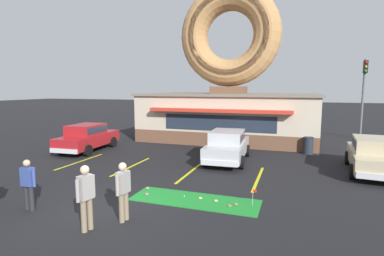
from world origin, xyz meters
The scene contains 23 objects.
ground_plane centered at (0.00, 0.00, 0.00)m, with size 160.00×160.00×0.00m, color black.
donut_shop_building centered at (0.87, 13.94, 3.74)m, with size 12.30×6.75×10.96m.
putting_mat centered at (2.39, 1.79, 0.01)m, with size 4.31×1.40×0.03m, color #1E842D.
mini_donut_near_left centered at (0.38, 2.28, 0.05)m, with size 0.13×0.13×0.04m, color #D8667F.
mini_donut_near_right centered at (2.54, 1.96, 0.05)m, with size 0.13×0.13×0.04m, color #E5C666.
mini_donut_mid_left centered at (3.61, 1.63, 0.05)m, with size 0.13×0.13×0.04m, color #A5724C.
mini_donut_mid_centre centered at (3.78, 1.82, 0.05)m, with size 0.13×0.13×0.04m, color #A5724C.
mini_donut_mid_right centered at (3.10, 1.89, 0.05)m, with size 0.13×0.13×0.04m, color #E5C666.
mini_donut_far_left centered at (0.65, 1.72, 0.05)m, with size 0.13×0.13×0.04m, color #D8667F.
golf_ball centered at (1.96, 1.96, 0.05)m, with size 0.04×0.04×0.04m, color white.
putting_flag_pin centered at (4.33, 1.89, 0.44)m, with size 0.13×0.01×0.55m.
car_champagne centered at (8.77, 7.43, 0.87)m, with size 2.24×4.68×1.60m.
car_silver centered at (2.23, 7.52, 0.87)m, with size 2.16×4.65×1.60m.
car_red centered at (-6.28, 7.37, 0.87)m, with size 2.22×4.67×1.60m.
pedestrian_hooded_kid centered at (0.98, -0.32, 0.94)m, with size 0.28×0.59×1.69m.
pedestrian_leather_jacket_man centered at (0.38, -1.14, 0.99)m, with size 0.32×0.58×1.77m.
pedestrian_clipboard_woman centered at (-2.17, -0.61, 0.88)m, with size 0.60×0.25×1.59m.
trash_bin centered at (6.23, 10.76, 0.50)m, with size 0.57×0.57×0.97m.
traffic_light_pole centered at (10.04, 17.27, 3.71)m, with size 0.28×0.47×5.80m.
parking_stripe_far_left centered at (-4.89, 5.00, 0.00)m, with size 0.12×3.60×0.01m, color yellow.
parking_stripe_left centered at (-1.89, 5.00, 0.00)m, with size 0.12×3.60×0.01m, color yellow.
parking_stripe_mid_left centered at (1.11, 5.00, 0.00)m, with size 0.12×3.60×0.01m, color yellow.
parking_stripe_centre centered at (4.11, 5.00, 0.00)m, with size 0.12×3.60×0.01m, color yellow.
Camera 1 is at (5.45, -7.32, 3.73)m, focal length 28.00 mm.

